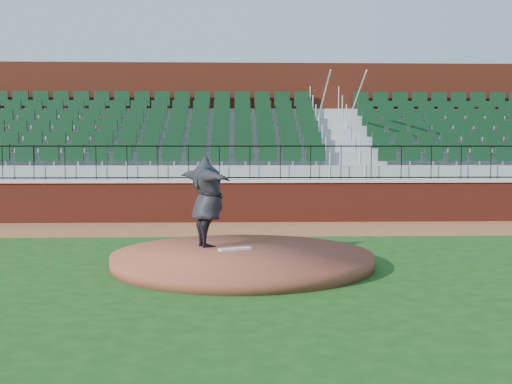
% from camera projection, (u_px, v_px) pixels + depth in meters
% --- Properties ---
extents(ground, '(90.00, 90.00, 0.00)m').
position_uv_depth(ground, '(259.00, 265.00, 12.04)').
color(ground, '#164112').
rests_on(ground, ground).
extents(warning_track, '(34.00, 3.20, 0.01)m').
position_uv_depth(warning_track, '(251.00, 228.00, 17.42)').
color(warning_track, brown).
rests_on(warning_track, ground).
extents(field_wall, '(34.00, 0.35, 1.20)m').
position_uv_depth(field_wall, '(250.00, 202.00, 18.97)').
color(field_wall, maroon).
rests_on(field_wall, ground).
extents(wall_cap, '(34.00, 0.45, 0.10)m').
position_uv_depth(wall_cap, '(250.00, 181.00, 18.93)').
color(wall_cap, '#B7B7B7').
rests_on(wall_cap, field_wall).
extents(wall_railing, '(34.00, 0.05, 1.00)m').
position_uv_depth(wall_railing, '(250.00, 163.00, 18.89)').
color(wall_railing, black).
rests_on(wall_railing, wall_cap).
extents(seating_stands, '(34.00, 5.10, 4.60)m').
position_uv_depth(seating_stands, '(248.00, 146.00, 21.57)').
color(seating_stands, gray).
rests_on(seating_stands, ground).
extents(concourse_wall, '(34.00, 0.50, 5.50)m').
position_uv_depth(concourse_wall, '(246.00, 135.00, 24.33)').
color(concourse_wall, maroon).
rests_on(concourse_wall, ground).
extents(pitchers_mound, '(4.96, 4.96, 0.25)m').
position_uv_depth(pitchers_mound, '(242.00, 259.00, 11.95)').
color(pitchers_mound, brown).
rests_on(pitchers_mound, ground).
extents(pitching_rubber, '(0.66, 0.41, 0.04)m').
position_uv_depth(pitching_rubber, '(235.00, 249.00, 12.24)').
color(pitching_rubber, silver).
rests_on(pitching_rubber, pitchers_mound).
extents(pitcher, '(1.50, 2.30, 1.83)m').
position_uv_depth(pitcher, '(207.00, 202.00, 12.61)').
color(pitcher, black).
rests_on(pitcher, pitchers_mound).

